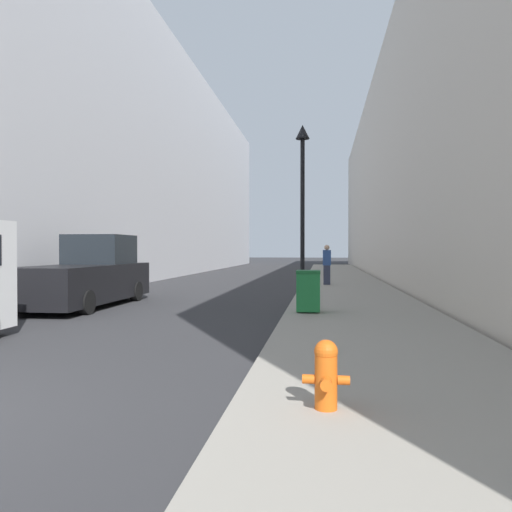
# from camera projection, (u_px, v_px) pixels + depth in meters

# --- Properties ---
(sidewalk_right) EXTENTS (3.83, 60.00, 0.14)m
(sidewalk_right) POSITION_uv_depth(u_px,v_px,m) (346.00, 287.00, 21.47)
(sidewalk_right) COLOR gray
(sidewalk_right) RESTS_ON ground
(building_left_glass) EXTENTS (12.00, 60.00, 14.49)m
(building_left_glass) POSITION_uv_depth(u_px,v_px,m) (86.00, 161.00, 31.40)
(building_left_glass) COLOR #BCBCC1
(building_left_glass) RESTS_ON ground
(building_right_stone) EXTENTS (12.00, 60.00, 12.19)m
(building_right_stone) POSITION_uv_depth(u_px,v_px,m) (483.00, 172.00, 28.26)
(building_right_stone) COLOR beige
(building_right_stone) RESTS_ON ground
(fire_hydrant) EXTENTS (0.46, 0.35, 0.68)m
(fire_hydrant) POSITION_uv_depth(u_px,v_px,m) (326.00, 373.00, 4.84)
(fire_hydrant) COLOR #D15614
(fire_hydrant) RESTS_ON sidewalk_right
(trash_bin) EXTENTS (0.59, 0.65, 1.04)m
(trash_bin) POSITION_uv_depth(u_px,v_px,m) (308.00, 291.00, 12.34)
(trash_bin) COLOR #1E7538
(trash_bin) RESTS_ON sidewalk_right
(lamppost) EXTENTS (0.43, 0.43, 5.38)m
(lamppost) POSITION_uv_depth(u_px,v_px,m) (303.00, 188.00, 15.31)
(lamppost) COLOR black
(lamppost) RESTS_ON sidewalk_right
(pickup_truck) EXTENTS (2.00, 5.59, 2.14)m
(pickup_truck) POSITION_uv_depth(u_px,v_px,m) (88.00, 276.00, 14.90)
(pickup_truck) COLOR black
(pickup_truck) RESTS_ON ground
(pedestrian_on_sidewalk) EXTENTS (0.35, 0.23, 1.75)m
(pedestrian_on_sidewalk) POSITION_uv_depth(u_px,v_px,m) (327.00, 265.00, 21.96)
(pedestrian_on_sidewalk) COLOR #2D3347
(pedestrian_on_sidewalk) RESTS_ON sidewalk_right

